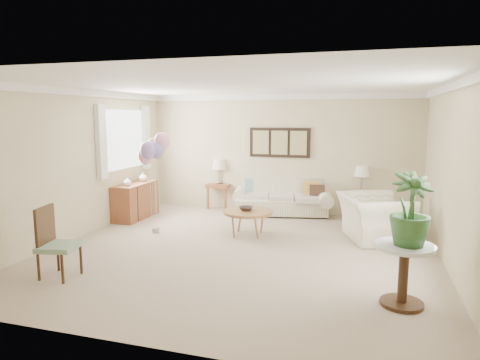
{
  "coord_description": "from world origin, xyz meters",
  "views": [
    {
      "loc": [
        1.87,
        -6.3,
        2.13
      ],
      "look_at": [
        -0.2,
        0.6,
        1.05
      ],
      "focal_mm": 32.0,
      "sensor_mm": 36.0,
      "label": 1
    }
  ],
  "objects_px": {
    "sofa": "(282,200)",
    "balloon_cluster": "(153,149)",
    "armchair": "(374,218)",
    "coffee_table": "(248,212)",
    "accent_chair": "(54,241)"
  },
  "relations": [
    {
      "from": "sofa",
      "to": "coffee_table",
      "type": "relative_size",
      "value": 2.57
    },
    {
      "from": "sofa",
      "to": "armchair",
      "type": "distance_m",
      "value": 2.42
    },
    {
      "from": "balloon_cluster",
      "to": "armchair",
      "type": "bearing_deg",
      "value": 9.92
    },
    {
      "from": "armchair",
      "to": "coffee_table",
      "type": "bearing_deg",
      "value": 80.01
    },
    {
      "from": "armchair",
      "to": "accent_chair",
      "type": "relative_size",
      "value": 1.26
    },
    {
      "from": "sofa",
      "to": "accent_chair",
      "type": "relative_size",
      "value": 2.42
    },
    {
      "from": "balloon_cluster",
      "to": "coffee_table",
      "type": "bearing_deg",
      "value": 10.76
    },
    {
      "from": "sofa",
      "to": "balloon_cluster",
      "type": "bearing_deg",
      "value": -131.82
    },
    {
      "from": "coffee_table",
      "to": "accent_chair",
      "type": "bearing_deg",
      "value": -125.66
    },
    {
      "from": "accent_chair",
      "to": "balloon_cluster",
      "type": "bearing_deg",
      "value": 84.14
    },
    {
      "from": "sofa",
      "to": "accent_chair",
      "type": "height_order",
      "value": "accent_chair"
    },
    {
      "from": "sofa",
      "to": "accent_chair",
      "type": "xyz_separation_m",
      "value": [
        -2.18,
        -4.52,
        0.18
      ]
    },
    {
      "from": "accent_chair",
      "to": "sofa",
      "type": "bearing_deg",
      "value": 64.25
    },
    {
      "from": "sofa",
      "to": "balloon_cluster",
      "type": "height_order",
      "value": "balloon_cluster"
    },
    {
      "from": "coffee_table",
      "to": "balloon_cluster",
      "type": "height_order",
      "value": "balloon_cluster"
    }
  ]
}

